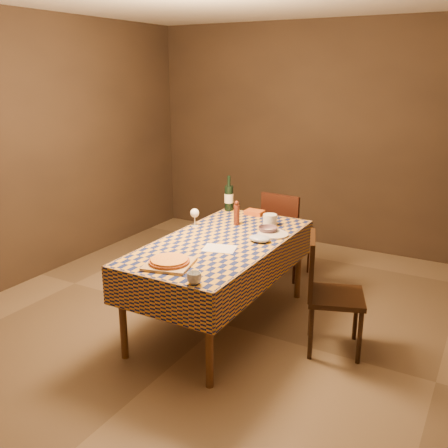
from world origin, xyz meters
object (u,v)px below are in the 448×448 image
object	(u,v)px
wine_bottle	(229,197)
chair_right	(325,287)
dining_table	(221,249)
cutting_board	(169,264)
pizza	(169,261)
white_plate	(273,234)
bowl	(268,230)
chair_far	(284,230)

from	to	relation	value
wine_bottle	chair_right	world-z (taller)	wine_bottle
dining_table	chair_right	distance (m)	0.91
cutting_board	pizza	xyz separation A→B (m)	(-0.00, 0.00, 0.02)
chair_right	dining_table	bearing A→B (deg)	-176.58
wine_bottle	white_plate	world-z (taller)	wine_bottle
white_plate	bowl	bearing A→B (deg)	148.22
dining_table	cutting_board	distance (m)	0.67
pizza	cutting_board	bearing A→B (deg)	0.00
cutting_board	bowl	world-z (taller)	bowl
chair_right	bowl	bearing A→B (deg)	152.86
cutting_board	wine_bottle	distance (m)	1.56
pizza	chair_far	xyz separation A→B (m)	(0.11, 1.90, -0.28)
dining_table	white_plate	size ratio (longest dim) A/B	6.98
cutting_board	pizza	bearing A→B (deg)	180.00
dining_table	chair_far	world-z (taller)	chair_far
pizza	bowl	distance (m)	1.09
bowl	white_plate	world-z (taller)	bowl
bowl	chair_right	world-z (taller)	chair_right
pizza	wine_bottle	bearing A→B (deg)	102.75
chair_far	chair_right	xyz separation A→B (m)	(0.84, -1.18, 0.00)
dining_table	bowl	size ratio (longest dim) A/B	11.27
chair_far	wine_bottle	bearing A→B (deg)	-140.29
dining_table	chair_right	xyz separation A→B (m)	(0.90, 0.05, -0.17)
cutting_board	chair_right	bearing A→B (deg)	37.05
chair_right	cutting_board	bearing A→B (deg)	-142.95
chair_right	pizza	bearing A→B (deg)	-142.95
bowl	chair_far	world-z (taller)	chair_far
bowl	wine_bottle	size ratio (longest dim) A/B	0.46
chair_far	white_plate	bearing A→B (deg)	-73.75
white_plate	dining_table	bearing A→B (deg)	-132.90
cutting_board	chair_far	distance (m)	1.92
bowl	dining_table	bearing A→B (deg)	-123.02
bowl	chair_right	distance (m)	0.78
wine_bottle	chair_right	distance (m)	1.57
pizza	chair_far	world-z (taller)	chair_far
cutting_board	chair_far	size ratio (longest dim) A/B	0.35
bowl	chair_far	bearing A→B (deg)	102.72
dining_table	wine_bottle	distance (m)	0.97
dining_table	cutting_board	xyz separation A→B (m)	(-0.05, -0.66, 0.09)
cutting_board	white_plate	world-z (taller)	cutting_board
dining_table	pizza	distance (m)	0.67
pizza	white_plate	size ratio (longest dim) A/B	1.32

